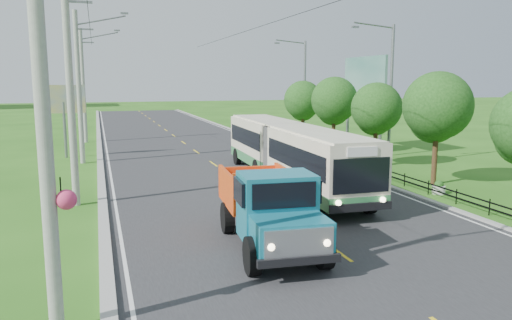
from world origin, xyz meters
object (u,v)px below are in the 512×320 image
pole_mid (79,87)px  streetlight_mid (389,90)px  bus (289,149)px  dump_truck (269,203)px  tree_third (437,110)px  streetlight_far (303,87)px  billboard_left (63,104)px  planter_mid (358,163)px  tree_back (303,102)px  pole_near (71,90)px  pole_far (84,85)px  billboard_right (364,83)px  tree_fourth (376,111)px  tree_fifth (334,103)px  planter_near (439,188)px  planter_far (308,147)px  pole_nearest (46,109)px

pole_mid → streetlight_mid: bearing=-20.3°
bus → dump_truck: bus is taller
tree_third → dump_truck: size_ratio=0.92×
streetlight_far → billboard_left: streetlight_far is taller
tree_third → dump_truck: bearing=-148.9°
pole_mid → planter_mid: (16.86, -7.00, -4.81)m
tree_back → planter_mid: tree_back is taller
pole_near → tree_back: 24.98m
pole_far → streetlight_mid: pole_far is taller
pole_near → billboard_right: pole_near is taller
tree_fourth → tree_fifth: 6.01m
planter_near → billboard_right: (3.70, 14.00, 5.06)m
tree_back → planter_far: size_ratio=8.21×
tree_third → streetlight_far: size_ratio=0.66×
tree_fourth → planter_far: (-1.26, 7.86, -3.30)m
planter_mid → bus: bearing=-149.8°
pole_far → billboard_left: pole_far is taller
streetlight_far → pole_nearest: bearing=-121.3°
streetlight_far → billboard_right: bearing=-78.3°
tree_third → planter_far: bearing=95.2°
pole_near → billboard_left: (-1.24, 15.00, -1.23)m
pole_mid → tree_fourth: 19.43m
streetlight_far → planter_near: bearing=-95.3°
pole_far → pole_mid: bearing=-90.0°
streetlight_mid → billboard_left: 22.51m
dump_truck → streetlight_mid: bearing=50.3°
billboard_right → streetlight_far: bearing=101.7°
billboard_right → tree_fifth: bearing=176.7°
tree_fifth → planter_mid: size_ratio=8.66×
billboard_right → billboard_left: bearing=169.6°
pole_far → dump_truck: bearing=-78.9°
tree_back → planter_near: bearing=-93.6°
billboard_right → pole_near: bearing=-151.9°
pole_near → dump_truck: bearing=-51.8°
planter_near → bus: (-6.16, 4.42, 1.59)m
pole_mid → billboard_left: 3.47m
streetlight_mid → planter_mid: 5.05m
tree_back → tree_third: bearing=-90.0°
tree_fifth → planter_near: bearing=-95.1°
pole_nearest → planter_mid: bearing=45.3°
streetlight_mid → billboard_left: bearing=153.6°
bus → pole_mid: bearing=137.0°
pole_near → planter_mid: pole_near is taller
tree_back → planter_near: tree_back is taller
tree_fourth → bus: size_ratio=0.33×
tree_fourth → pole_near: bearing=-164.2°
tree_third → pole_far: bearing=126.1°
billboard_right → dump_truck: size_ratio=1.12×
planter_mid → planter_far: bearing=90.0°
tree_fifth → billboard_left: (-19.36, 3.86, 0.01)m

